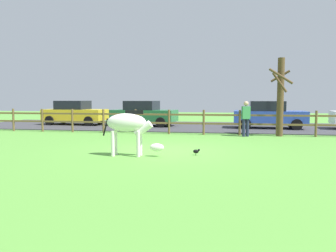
# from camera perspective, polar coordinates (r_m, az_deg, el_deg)

# --- Properties ---
(ground_plane) EXTENTS (60.00, 60.00, 0.00)m
(ground_plane) POSITION_cam_1_polar(r_m,az_deg,el_deg) (11.14, -0.54, -4.27)
(ground_plane) COLOR #549338
(parking_asphalt) EXTENTS (28.00, 7.40, 0.05)m
(parking_asphalt) POSITION_cam_1_polar(r_m,az_deg,el_deg) (20.29, 4.32, -0.07)
(parking_asphalt) COLOR #38383D
(parking_asphalt) RESTS_ON ground_plane
(paddock_fence) EXTENTS (20.65, 0.11, 1.21)m
(paddock_fence) POSITION_cam_1_polar(r_m,az_deg,el_deg) (16.08, 0.18, 1.02)
(paddock_fence) COLOR brown
(paddock_fence) RESTS_ON ground_plane
(bare_tree) EXTENTS (1.09, 1.14, 3.63)m
(bare_tree) POSITION_cam_1_polar(r_m,az_deg,el_deg) (16.01, 19.08, 5.08)
(bare_tree) COLOR #513A23
(bare_tree) RESTS_ON ground_plane
(zebra) EXTENTS (1.93, 0.51, 1.41)m
(zebra) POSITION_cam_1_polar(r_m,az_deg,el_deg) (10.03, -6.82, 0.01)
(zebra) COLOR white
(zebra) RESTS_ON ground_plane
(crow_on_grass) EXTENTS (0.22, 0.10, 0.20)m
(crow_on_grass) POSITION_cam_1_polar(r_m,az_deg,el_deg) (10.20, 4.98, -4.42)
(crow_on_grass) COLOR black
(crow_on_grass) RESTS_ON ground_plane
(parked_car_green) EXTENTS (4.16, 2.22, 1.56)m
(parked_car_green) POSITION_cam_1_polar(r_m,az_deg,el_deg) (20.41, -4.31, 2.27)
(parked_car_green) COLOR #236B38
(parked_car_green) RESTS_ON parking_asphalt
(parked_car_blue) EXTENTS (4.05, 1.97, 1.56)m
(parked_car_blue) POSITION_cam_1_polar(r_m,az_deg,el_deg) (19.54, 17.24, 1.94)
(parked_car_blue) COLOR #2D4CAD
(parked_car_blue) RESTS_ON parking_asphalt
(parked_car_yellow) EXTENTS (4.06, 2.00, 1.56)m
(parked_car_yellow) POSITION_cam_1_polar(r_m,az_deg,el_deg) (22.17, -16.03, 2.30)
(parked_car_yellow) COLOR yellow
(parked_car_yellow) RESTS_ON parking_asphalt
(visitor_near_fence) EXTENTS (0.41, 0.31, 1.64)m
(visitor_near_fence) POSITION_cam_1_polar(r_m,az_deg,el_deg) (15.45, 13.48, 1.54)
(visitor_near_fence) COLOR #232847
(visitor_near_fence) RESTS_ON ground_plane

